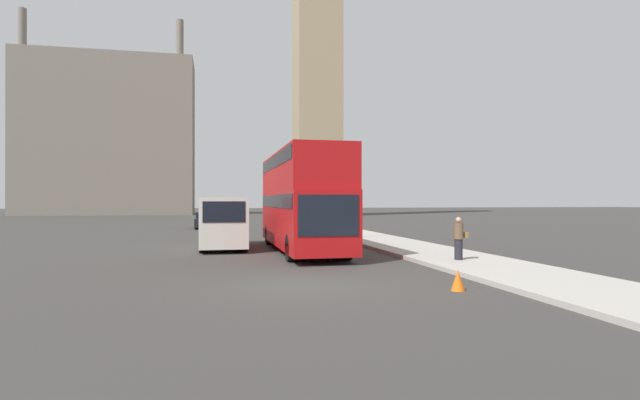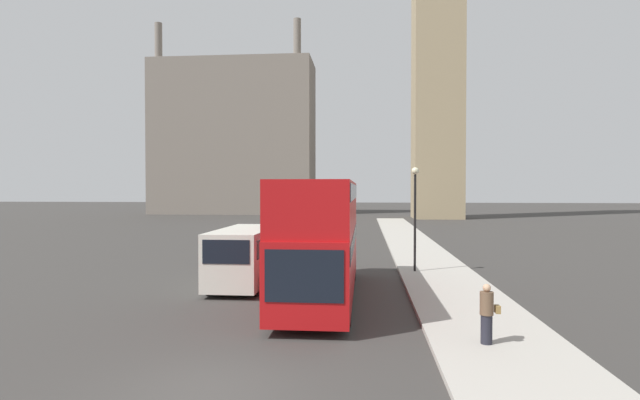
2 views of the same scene
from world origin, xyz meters
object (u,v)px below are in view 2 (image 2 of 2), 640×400
(red_double_decker_bus, at_px, (321,233))
(white_van, at_px, (244,255))
(parked_sedan, at_px, (288,234))
(street_lamp, at_px, (415,202))
(pedestrian, at_px, (487,314))

(red_double_decker_bus, height_order, white_van, red_double_decker_bus)
(red_double_decker_bus, relative_size, parked_sedan, 2.40)
(red_double_decker_bus, relative_size, white_van, 1.85)
(street_lamp, bearing_deg, pedestrian, -86.51)
(pedestrian, relative_size, street_lamp, 0.31)
(parked_sedan, bearing_deg, pedestrian, -70.48)
(pedestrian, height_order, parked_sedan, pedestrian)
(white_van, xyz_separation_m, pedestrian, (8.36, -7.82, -0.40))
(street_lamp, xyz_separation_m, parked_sedan, (-8.65, 14.82, -2.94))
(pedestrian, relative_size, parked_sedan, 0.34)
(parked_sedan, bearing_deg, white_van, -86.94)
(pedestrian, height_order, street_lamp, street_lamp)
(white_van, xyz_separation_m, parked_sedan, (-0.99, 18.59, -0.70))
(white_van, xyz_separation_m, street_lamp, (7.66, 3.77, 2.24))
(red_double_decker_bus, xyz_separation_m, parked_sedan, (-4.51, 20.65, -1.86))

